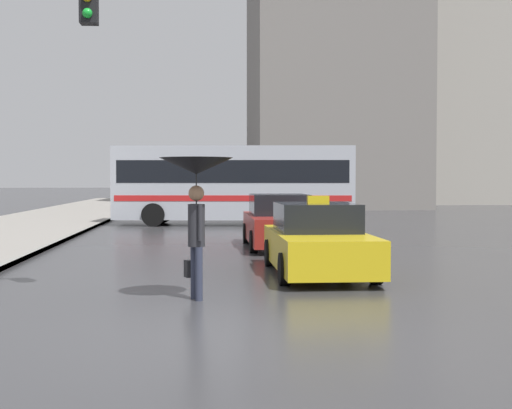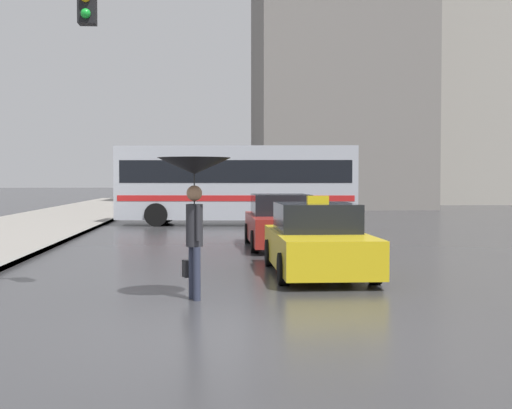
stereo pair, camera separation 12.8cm
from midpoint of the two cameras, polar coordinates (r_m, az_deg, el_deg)
name	(u,v)px [view 1 (the left image)]	position (r m, az deg, el deg)	size (l,w,h in m)	color
ground_plane	(257,339)	(8.86, -0.36, -10.70)	(300.00, 300.00, 0.00)	#38383A
taxi	(317,242)	(14.70, 4.69, -2.99)	(1.91, 4.60, 1.61)	gold
sedan_red	(279,223)	(20.39, 1.71, -1.50)	(1.91, 4.72, 1.51)	maroon
city_bus	(234,182)	(30.33, -1.89, 1.85)	(10.23, 3.48, 3.32)	#B2B7C1
pedestrian_with_umbrella	(196,181)	(11.51, -5.13, 1.92)	(1.19, 1.19, 2.30)	#2D3347
building_tower_far	(482,19)	(62.81, 17.55, 13.99)	(11.31, 11.29, 30.06)	#A39E93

